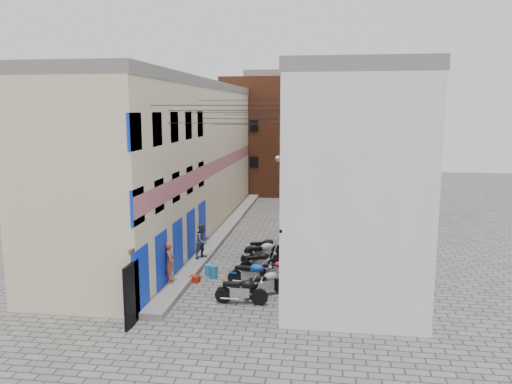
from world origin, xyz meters
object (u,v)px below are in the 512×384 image
at_px(motorcycle_f, 262,252).
at_px(motorcycle_g, 264,247).
at_px(motorcycle_e, 260,261).
at_px(water_jug_far, 209,270).
at_px(person_a, 170,262).
at_px(motorcycle_d, 276,269).
at_px(person_b, 203,241).
at_px(motorcycle_b, 266,282).
at_px(motorcycle_a, 241,289).
at_px(water_jug_near, 214,272).
at_px(red_crate, 195,279).
at_px(motorcycle_c, 252,273).

height_order(motorcycle_f, motorcycle_g, motorcycle_f).
relative_size(motorcycle_e, water_jug_far, 3.72).
relative_size(motorcycle_g, person_a, 1.14).
relative_size(motorcycle_d, person_b, 1.02).
bearing_deg(motorcycle_b, motorcycle_a, -75.39).
bearing_deg(motorcycle_b, water_jug_near, -160.47).
xyz_separation_m(motorcycle_f, red_crate, (-2.58, -2.85, -0.50)).
relative_size(motorcycle_c, person_a, 1.19).
height_order(motorcycle_d, water_jug_near, motorcycle_d).
relative_size(motorcycle_b, person_b, 1.18).
bearing_deg(water_jug_far, person_a, -124.68).
height_order(motorcycle_d, water_jug_far, motorcycle_d).
distance_m(motorcycle_e, water_jug_near, 2.20).
relative_size(motorcycle_a, water_jug_far, 4.03).
bearing_deg(water_jug_near, water_jug_far, 135.59).
xyz_separation_m(water_jug_near, water_jug_far, (-0.30, 0.29, -0.03)).
bearing_deg(person_a, motorcycle_a, -131.42).
bearing_deg(motorcycle_c, motorcycle_d, 143.12).
height_order(motorcycle_b, motorcycle_c, motorcycle_c).
distance_m(motorcycle_a, red_crate, 3.27).
bearing_deg(motorcycle_e, motorcycle_c, -26.78).
relative_size(motorcycle_b, motorcycle_d, 1.15).
height_order(motorcycle_a, motorcycle_c, motorcycle_c).
height_order(motorcycle_e, person_a, person_a).
distance_m(motorcycle_a, person_a, 3.52).
bearing_deg(motorcycle_d, motorcycle_f, -176.86).
height_order(motorcycle_a, motorcycle_e, motorcycle_a).
distance_m(motorcycle_b, motorcycle_g, 5.13).
bearing_deg(motorcycle_d, person_b, -136.58).
xyz_separation_m(motorcycle_b, person_b, (-3.55, 3.88, 0.52)).
height_order(motorcycle_a, water_jug_near, motorcycle_a).
height_order(motorcycle_d, person_b, person_b).
bearing_deg(person_b, motorcycle_d, -84.68).
height_order(motorcycle_b, motorcycle_e, motorcycle_b).
bearing_deg(water_jug_near, motorcycle_d, 3.51).
distance_m(motorcycle_b, person_b, 5.29).
height_order(motorcycle_a, person_a, person_a).
relative_size(motorcycle_g, red_crate, 4.65).
height_order(motorcycle_g, person_a, person_a).
height_order(motorcycle_c, water_jug_far, motorcycle_c).
xyz_separation_m(motorcycle_a, red_crate, (-2.42, 2.15, -0.46)).
distance_m(motorcycle_c, motorcycle_d, 1.35).
height_order(motorcycle_g, red_crate, motorcycle_g).
distance_m(motorcycle_a, person_b, 5.60).
xyz_separation_m(motorcycle_a, motorcycle_e, (0.19, 3.83, -0.05)).
bearing_deg(motorcycle_b, water_jug_far, -161.57).
height_order(motorcycle_g, water_jug_far, motorcycle_g).
relative_size(motorcycle_c, red_crate, 4.85).
bearing_deg(red_crate, motorcycle_g, 57.20).
distance_m(motorcycle_e, red_crate, 3.14).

